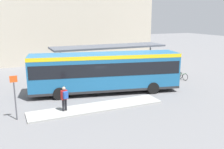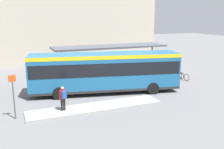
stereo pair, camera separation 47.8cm
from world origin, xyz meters
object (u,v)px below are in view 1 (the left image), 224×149
city_bus (105,70)px  pedestrian_waiting (65,97)px  potted_planter_near_shelter (113,76)px  platform_sign (15,96)px  bicycle_orange (178,74)px  bicycle_white (170,73)px  bicycle_green (182,76)px

city_bus → pedestrian_waiting: (-4.21, -3.15, -0.86)m
potted_planter_near_shelter → platform_sign: bearing=-147.4°
bicycle_orange → bicycle_white: bicycle_orange is taller
platform_sign → bicycle_orange: bearing=16.8°
city_bus → platform_sign: (-7.21, -3.10, -0.36)m
city_bus → bicycle_orange: size_ratio=7.91×
bicycle_white → city_bus: bearing=108.2°
pedestrian_waiting → bicycle_white: pedestrian_waiting is taller
pedestrian_waiting → bicycle_green: 13.64m
platform_sign → pedestrian_waiting: bearing=-0.9°
bicycle_green → platform_sign: bearing=-83.3°
pedestrian_waiting → platform_sign: 3.05m
pedestrian_waiting → bicycle_green: size_ratio=1.00×
bicycle_white → platform_sign: bearing=111.3°
city_bus → bicycle_white: city_bus is taller
pedestrian_waiting → potted_planter_near_shelter: size_ratio=1.26×
bicycle_green → bicycle_white: (-0.23, 1.59, -0.02)m
bicycle_green → bicycle_orange: 0.81m
bicycle_white → potted_planter_near_shelter: size_ratio=1.19×
pedestrian_waiting → bicycle_orange: (13.14, 4.93, -0.72)m
pedestrian_waiting → potted_planter_near_shelter: 8.43m
city_bus → bicycle_orange: 9.25m
platform_sign → potted_planter_near_shelter: bearing=32.6°
bicycle_orange → bicycle_white: bearing=31.4°
bicycle_white → potted_planter_near_shelter: 6.70m
city_bus → bicycle_green: (8.77, 0.99, -1.56)m
pedestrian_waiting → bicycle_white: (12.75, 5.72, -0.73)m
pedestrian_waiting → potted_planter_near_shelter: bearing=-60.8°
bicycle_orange → pedestrian_waiting: bearing=115.7°
bicycle_green → potted_planter_near_shelter: potted_planter_near_shelter is taller
pedestrian_waiting → bicycle_white: 13.99m
city_bus → potted_planter_near_shelter: bearing=67.6°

